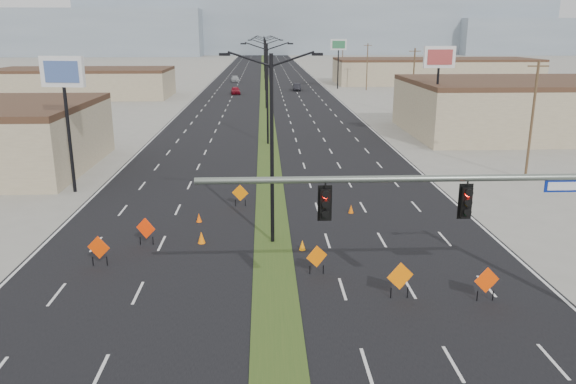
{
  "coord_description": "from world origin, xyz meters",
  "views": [
    {
      "loc": [
        -0.41,
        -16.65,
        10.98
      ],
      "look_at": [
        0.78,
        10.68,
        3.2
      ],
      "focal_mm": 35.0,
      "sensor_mm": 36.0,
      "label": 1
    }
  ],
  "objects_px": {
    "car_far": "(235,79)",
    "construction_sign_3": "(317,258)",
    "signal_mast": "(516,213)",
    "streetlight_4": "(265,56)",
    "streetlight_1": "(267,91)",
    "construction_sign_0": "(146,229)",
    "streetlight_3": "(265,62)",
    "cone_1": "(302,245)",
    "cone_2": "(351,209)",
    "cone_3": "(199,218)",
    "construction_sign_2": "(240,194)",
    "construction_sign_5": "(487,281)",
    "construction_sign_4": "(400,277)",
    "pole_sign_west": "(63,82)",
    "streetlight_6": "(264,50)",
    "pole_sign_east_far": "(339,48)",
    "construction_sign_1": "(99,249)",
    "car_left": "(235,90)",
    "streetlight_0": "(272,144)",
    "streetlight_5": "(264,53)",
    "streetlight_2": "(266,72)",
    "car_mid": "(297,87)",
    "cone_0": "(201,238)",
    "pole_sign_east_near": "(439,64)"
  },
  "relations": [
    {
      "from": "streetlight_6",
      "to": "pole_sign_east_far",
      "type": "relative_size",
      "value": 1.03
    },
    {
      "from": "streetlight_5",
      "to": "cone_2",
      "type": "xyz_separation_m",
      "value": [
        5.03,
        -135.15,
        -5.14
      ]
    },
    {
      "from": "signal_mast",
      "to": "streetlight_4",
      "type": "height_order",
      "value": "streetlight_4"
    },
    {
      "from": "cone_1",
      "to": "cone_3",
      "type": "height_order",
      "value": "cone_1"
    },
    {
      "from": "streetlight_1",
      "to": "pole_sign_east_far",
      "type": "distance_m",
      "value": 60.26
    },
    {
      "from": "construction_sign_0",
      "to": "pole_sign_west",
      "type": "distance_m",
      "value": 14.74
    },
    {
      "from": "construction_sign_4",
      "to": "cone_1",
      "type": "relative_size",
      "value": 2.9
    },
    {
      "from": "streetlight_2",
      "to": "streetlight_4",
      "type": "xyz_separation_m",
      "value": [
        0.0,
        56.0,
        0.0
      ]
    },
    {
      "from": "car_left",
      "to": "car_mid",
      "type": "relative_size",
      "value": 0.99
    },
    {
      "from": "car_mid",
      "to": "construction_sign_5",
      "type": "bearing_deg",
      "value": -88.46
    },
    {
      "from": "streetlight_3",
      "to": "cone_1",
      "type": "relative_size",
      "value": 17.55
    },
    {
      "from": "construction_sign_4",
      "to": "pole_sign_east_far",
      "type": "bearing_deg",
      "value": 69.11
    },
    {
      "from": "car_left",
      "to": "construction_sign_3",
      "type": "height_order",
      "value": "construction_sign_3"
    },
    {
      "from": "construction_sign_1",
      "to": "cone_3",
      "type": "distance_m",
      "value": 7.64
    },
    {
      "from": "signal_mast",
      "to": "streetlight_1",
      "type": "height_order",
      "value": "streetlight_1"
    },
    {
      "from": "car_far",
      "to": "construction_sign_3",
      "type": "relative_size",
      "value": 3.04
    },
    {
      "from": "cone_2",
      "to": "streetlight_5",
      "type": "bearing_deg",
      "value": 92.13
    },
    {
      "from": "car_left",
      "to": "cone_0",
      "type": "relative_size",
      "value": 6.01
    },
    {
      "from": "streetlight_1",
      "to": "construction_sign_0",
      "type": "relative_size",
      "value": 6.5
    },
    {
      "from": "streetlight_5",
      "to": "cone_1",
      "type": "xyz_separation_m",
      "value": [
        1.53,
        -141.27,
        -5.13
      ]
    },
    {
      "from": "car_mid",
      "to": "cone_3",
      "type": "distance_m",
      "value": 80.25
    },
    {
      "from": "streetlight_3",
      "to": "pole_sign_east_far",
      "type": "bearing_deg",
      "value": 9.16
    },
    {
      "from": "construction_sign_1",
      "to": "construction_sign_3",
      "type": "relative_size",
      "value": 1.07
    },
    {
      "from": "streetlight_0",
      "to": "pole_sign_east_near",
      "type": "xyz_separation_m",
      "value": [
        17.1,
        27.77,
        2.52
      ]
    },
    {
      "from": "construction_sign_4",
      "to": "pole_sign_west",
      "type": "distance_m",
      "value": 27.03
    },
    {
      "from": "streetlight_4",
      "to": "pole_sign_west",
      "type": "height_order",
      "value": "streetlight_4"
    },
    {
      "from": "streetlight_3",
      "to": "construction_sign_5",
      "type": "bearing_deg",
      "value": -84.44
    },
    {
      "from": "cone_3",
      "to": "construction_sign_3",
      "type": "bearing_deg",
      "value": -50.92
    },
    {
      "from": "streetlight_3",
      "to": "cone_2",
      "type": "relative_size",
      "value": 17.97
    },
    {
      "from": "construction_sign_2",
      "to": "construction_sign_5",
      "type": "relative_size",
      "value": 0.95
    },
    {
      "from": "construction_sign_4",
      "to": "cone_0",
      "type": "relative_size",
      "value": 2.45
    },
    {
      "from": "streetlight_2",
      "to": "streetlight_3",
      "type": "relative_size",
      "value": 1.0
    },
    {
      "from": "construction_sign_4",
      "to": "streetlight_4",
      "type": "bearing_deg",
      "value": 77.42
    },
    {
      "from": "construction_sign_5",
      "to": "pole_sign_west",
      "type": "bearing_deg",
      "value": 131.03
    },
    {
      "from": "streetlight_0",
      "to": "construction_sign_0",
      "type": "distance_m",
      "value": 8.13
    },
    {
      "from": "construction_sign_2",
      "to": "cone_1",
      "type": "xyz_separation_m",
      "value": [
        3.53,
        -7.89,
        -0.57
      ]
    },
    {
      "from": "construction_sign_4",
      "to": "cone_0",
      "type": "distance_m",
      "value": 11.49
    },
    {
      "from": "streetlight_2",
      "to": "construction_sign_3",
      "type": "bearing_deg",
      "value": -88.1
    },
    {
      "from": "construction_sign_0",
      "to": "construction_sign_5",
      "type": "bearing_deg",
      "value": -2.37
    },
    {
      "from": "car_left",
      "to": "pole_sign_east_far",
      "type": "height_order",
      "value": "pole_sign_east_far"
    },
    {
      "from": "streetlight_6",
      "to": "pole_sign_west",
      "type": "relative_size",
      "value": 1.06
    },
    {
      "from": "construction_sign_1",
      "to": "pole_sign_east_near",
      "type": "height_order",
      "value": "pole_sign_east_near"
    },
    {
      "from": "streetlight_3",
      "to": "construction_sign_4",
      "type": "distance_m",
      "value": 91.23
    },
    {
      "from": "streetlight_3",
      "to": "cone_3",
      "type": "height_order",
      "value": "streetlight_3"
    },
    {
      "from": "streetlight_6",
      "to": "signal_mast",
      "type": "bearing_deg",
      "value": -87.25
    },
    {
      "from": "car_left",
      "to": "construction_sign_3",
      "type": "distance_m",
      "value": 81.37
    },
    {
      "from": "construction_sign_0",
      "to": "cone_1",
      "type": "xyz_separation_m",
      "value": [
        8.29,
        -1.09,
        -0.62
      ]
    },
    {
      "from": "streetlight_5",
      "to": "cone_0",
      "type": "bearing_deg",
      "value": -91.57
    },
    {
      "from": "construction_sign_0",
      "to": "cone_3",
      "type": "bearing_deg",
      "value": 79.41
    },
    {
      "from": "signal_mast",
      "to": "streetlight_0",
      "type": "distance_m",
      "value": 13.18
    }
  ]
}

